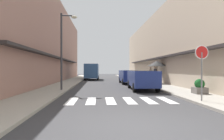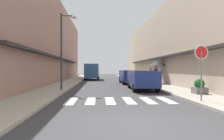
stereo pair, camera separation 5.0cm
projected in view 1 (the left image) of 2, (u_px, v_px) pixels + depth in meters
name	position (u px, v px, depth m)	size (l,w,h in m)	color
ground_plane	(108.00, 83.00, 21.17)	(88.45, 88.45, 0.00)	#38383A
sidewalk_left	(68.00, 83.00, 20.86)	(2.38, 56.28, 0.12)	#ADA899
sidewalk_right	(148.00, 83.00, 21.48)	(2.38, 56.28, 0.12)	#9E998E
building_row_left	(36.00, 40.00, 21.59)	(5.50, 38.18, 9.83)	#A87A6B
building_row_right	(176.00, 47.00, 22.73)	(5.50, 38.18, 8.39)	#C6B299
crosswalk	(120.00, 101.00, 9.47)	(5.20, 2.20, 0.01)	silver
parked_car_near	(142.00, 78.00, 14.34)	(1.95, 4.43, 1.47)	navy
parked_car_mid	(129.00, 75.00, 20.73)	(1.82, 4.44, 1.47)	navy
delivery_van	(92.00, 70.00, 28.74)	(2.12, 5.45, 2.37)	#33598C
round_street_sign	(202.00, 58.00, 8.72)	(0.65, 0.07, 2.55)	slate
street_lamp	(64.00, 43.00, 13.47)	(1.19, 0.28, 5.42)	#38383D
cafe_umbrella	(157.00, 64.00, 19.77)	(2.06, 2.06, 2.33)	#262626
planter_corner	(200.00, 87.00, 11.30)	(0.71, 0.71, 0.88)	slate
pedestrian_walking_near	(150.00, 74.00, 20.55)	(0.34, 0.34, 1.70)	#282B33
pedestrian_walking_far	(155.00, 74.00, 19.96)	(0.34, 0.34, 1.75)	#282B33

